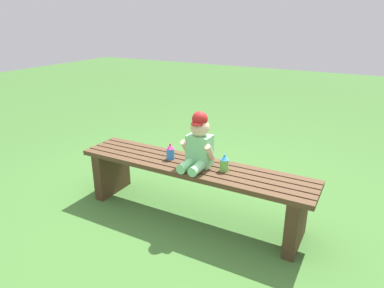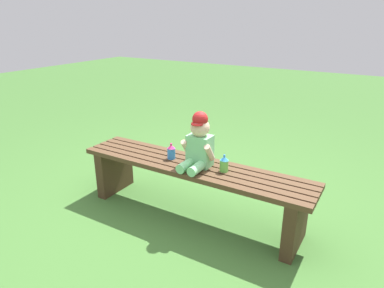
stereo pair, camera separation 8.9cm
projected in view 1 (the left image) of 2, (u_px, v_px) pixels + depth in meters
ground_plane at (192, 214)px, 2.65m from camera, size 16.00×16.00×0.00m
park_bench at (192, 180)px, 2.55m from camera, size 1.80×0.37×0.43m
child_figure at (198, 143)px, 2.41m from camera, size 0.23×0.27×0.40m
sippy_cup_left at (170, 152)px, 2.57m from camera, size 0.06×0.06×0.12m
sippy_cup_right at (224, 163)px, 2.38m from camera, size 0.06×0.06×0.12m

